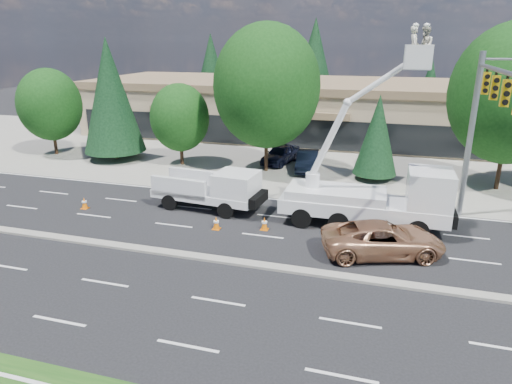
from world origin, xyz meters
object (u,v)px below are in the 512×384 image
(signal_mast, at_px, (482,115))
(utility_pickup, at_px, (213,193))
(minivan, at_px, (383,239))
(bucket_truck, at_px, (378,189))

(signal_mast, height_order, utility_pickup, signal_mast)
(utility_pickup, xyz_separation_m, minivan, (9.74, -3.41, -0.21))
(signal_mast, height_order, minivan, signal_mast)
(signal_mast, relative_size, utility_pickup, 1.58)
(signal_mast, height_order, bucket_truck, bucket_truck)
(utility_pickup, height_order, minivan, utility_pickup)
(signal_mast, distance_m, utility_pickup, 14.79)
(minivan, bearing_deg, bucket_truck, -10.15)
(bucket_truck, bearing_deg, utility_pickup, 179.07)
(bucket_truck, bearing_deg, minivan, -82.73)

